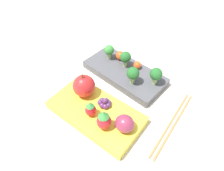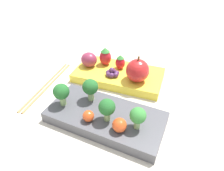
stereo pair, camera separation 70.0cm
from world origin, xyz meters
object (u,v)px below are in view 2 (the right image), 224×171
Objects in this scene: bento_box_fruit at (117,75)px; plum at (89,60)px; apple at (138,71)px; chopsticks_pair at (47,85)px; cherry_tomato_0 at (88,116)px; strawberry_0 at (105,57)px; broccoli_floret_1 at (61,92)px; bento_box_savoury at (106,117)px; broccoli_floret_0 at (90,88)px; cherry_tomato_1 at (119,125)px; broccoli_floret_3 at (107,108)px; strawberry_1 at (119,62)px; grape_cluster at (112,73)px; broccoli_floret_2 at (138,116)px.

plum reaches higher than bento_box_fruit.
apple is 0.31× the size of chopsticks_pair.
cherry_tomato_0 reaches higher than bento_box_fruit.
strawberry_0 is 0.17m from chopsticks_pair.
broccoli_floret_1 is 1.15× the size of plum.
bento_box_fruit is 4.68× the size of broccoli_floret_1.
broccoli_floret_0 is (0.04, -0.03, 0.04)m from bento_box_savoury.
cherry_tomato_1 is at bearing 106.22° from bento_box_fruit.
broccoli_floret_0 is 0.07m from broccoli_floret_3.
strawberry_1 is 0.19m from chopsticks_pair.
broccoli_floret_0 is 1.59× the size of grape_cluster.
broccoli_floret_3 reaches higher than strawberry_1.
bento_box_savoury is 7.79× the size of grape_cluster.
strawberry_1 is 0.92× the size of plum.
apple is at bearing 155.55° from bento_box_fruit.
apple is (-0.04, -0.13, 0.04)m from bento_box_savoury.
chopsticks_pair is (0.08, 0.09, -0.04)m from plum.
strawberry_0 reaches higher than broccoli_floret_2.
bento_box_fruit is at bearing -83.38° from bento_box_savoury.
broccoli_floret_1 reaches higher than plum.
broccoli_floret_1 is (0.07, 0.15, 0.04)m from bento_box_fruit.
broccoli_floret_1 is 2.27× the size of cherry_tomato_0.
apple reaches higher than bento_box_savoury.
broccoli_floret_2 is 0.23m from strawberry_0.
strawberry_0 is (0.03, -0.21, 0.01)m from cherry_tomato_0.
strawberry_1 is (0.02, -0.17, 0.03)m from bento_box_savoury.
plum is at bearing -58.98° from bento_box_savoury.
broccoli_floret_3 is at bearing 97.49° from strawberry_1.
apple is at bearing 177.71° from grape_cluster.
strawberry_1 is at bearing -82.51° from broccoli_floret_3.
broccoli_floret_0 reaches higher than broccoli_floret_3.
apple is at bearing -165.61° from chopsticks_pair.
strawberry_0 reaches higher than chopsticks_pair.
plum is at bearing -68.99° from cherry_tomato_0.
chopsticks_pair is at bearing -25.54° from broccoli_floret_3.
plum is 0.08m from grape_cluster.
broccoli_floret_0 is 1.91× the size of cherry_tomato_1.
bento_box_savoury is 0.13m from grape_cluster.
bento_box_fruit is (0.02, -0.15, -0.00)m from bento_box_savoury.
broccoli_floret_0 is 1.16× the size of plum.
chopsticks_pair is (0.09, -0.07, -0.05)m from broccoli_floret_1.
bento_box_savoury is 1.16× the size of chopsticks_pair.
broccoli_floret_0 is 0.10m from grape_cluster.
bento_box_savoury is 5.71× the size of plum.
broccoli_floret_0 is at bearing -42.92° from broccoli_floret_3.
grape_cluster is at bearing 76.64° from strawberry_1.
broccoli_floret_2 is 0.09m from cherry_tomato_0.
grape_cluster is at bearing -159.19° from chopsticks_pair.
cherry_tomato_1 is (-0.13, 0.03, -0.02)m from broccoli_floret_1.
broccoli_floret_1 is at bearing -22.40° from cherry_tomato_0.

